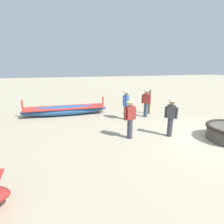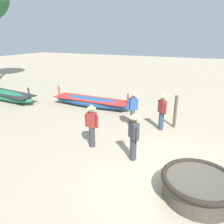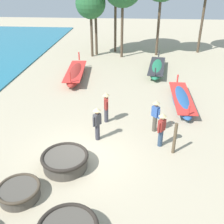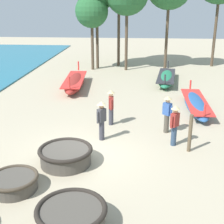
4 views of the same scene
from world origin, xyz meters
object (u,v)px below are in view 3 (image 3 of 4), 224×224
object	(u,v)px
long_boat_white_hull	(182,99)
fisherman_by_coracle	(106,106)
coracle_far_right	(65,160)
fisherman_standing_left	(155,114)
coracle_far_left	(19,192)
fisherman_standing_right	(97,122)
mooring_post_inland	(175,138)
long_boat_green_hull	(157,68)
tree_left_mid	(91,4)
fisherman_with_hat	(161,128)
long_boat_ochre_hull	(76,73)

from	to	relation	value
long_boat_white_hull	fisherman_by_coracle	world-z (taller)	fisherman_by_coracle
coracle_far_right	fisherman_standing_left	world-z (taller)	fisherman_standing_left
coracle_far_left	fisherman_standing_right	distance (m)	4.54
mooring_post_inland	long_boat_white_hull	bearing A→B (deg)	77.56
fisherman_by_coracle	mooring_post_inland	world-z (taller)	fisherman_by_coracle
long_boat_white_hull	fisherman_standing_right	bearing A→B (deg)	-137.17
long_boat_green_hull	mooring_post_inland	bearing A→B (deg)	-90.17
coracle_far_left	tree_left_mid	world-z (taller)	tree_left_mid
long_boat_green_hull	fisherman_by_coracle	distance (m)	9.00
long_boat_white_hull	fisherman_by_coracle	bearing A→B (deg)	-149.79
long_boat_white_hull	fisherman_by_coracle	xyz separation A→B (m)	(-4.32, -2.52, 0.65)
coracle_far_left	long_boat_white_hull	distance (m)	10.61
fisherman_standing_left	fisherman_standing_right	bearing A→B (deg)	-160.01
fisherman_with_hat	mooring_post_inland	bearing A→B (deg)	-42.80
coracle_far_right	long_boat_green_hull	world-z (taller)	long_boat_green_hull
coracle_far_left	fisherman_standing_left	distance (m)	7.02
long_boat_white_hull	tree_left_mid	world-z (taller)	tree_left_mid
long_boat_white_hull	fisherman_with_hat	size ratio (longest dim) A/B	3.05
coracle_far_right	long_boat_white_hull	xyz separation A→B (m)	(5.61, 6.38, -0.03)
coracle_far_right	coracle_far_left	size ratio (longest dim) A/B	1.27
fisherman_with_hat	long_boat_green_hull	bearing A→B (deg)	86.85
fisherman_standing_left	fisherman_with_hat	world-z (taller)	same
coracle_far_left	fisherman_standing_right	xyz separation A→B (m)	(2.27, 3.88, 0.69)
coracle_far_left	long_boat_green_hull	world-z (taller)	long_boat_green_hull
long_boat_green_hull	fisherman_by_coracle	xyz separation A→B (m)	(-3.25, -8.37, 0.63)
coracle_far_left	long_boat_ochre_hull	world-z (taller)	long_boat_ochre_hull
fisherman_standing_right	fisherman_by_coracle	distance (m)	1.73
coracle_far_left	fisherman_standing_left	xyz separation A→B (m)	(5.01, 4.87, 0.69)
coracle_far_left	coracle_far_right	bearing A→B (deg)	54.86
long_boat_green_hull	mooring_post_inland	xyz separation A→B (m)	(-0.03, -10.88, 0.42)
fisherman_standing_left	mooring_post_inland	world-z (taller)	fisherman_standing_left
long_boat_white_hull	mooring_post_inland	xyz separation A→B (m)	(-1.11, -5.03, 0.44)
coracle_far_right	fisherman_with_hat	xyz separation A→B (m)	(3.96, 1.85, 0.62)
fisherman_with_hat	tree_left_mid	world-z (taller)	tree_left_mid
coracle_far_right	long_boat_white_hull	distance (m)	8.49
long_boat_green_hull	tree_left_mid	distance (m)	8.37
long_boat_green_hull	coracle_far_left	bearing A→B (deg)	-112.41
tree_left_mid	long_boat_green_hull	bearing A→B (deg)	-35.06
coracle_far_left	tree_left_mid	bearing A→B (deg)	90.25
fisherman_with_hat	fisherman_by_coracle	distance (m)	3.35
fisherman_standing_left	fisherman_by_coracle	bearing A→B (deg)	163.88
mooring_post_inland	tree_left_mid	size ratio (longest dim) A/B	0.25
fisherman_with_hat	long_boat_ochre_hull	bearing A→B (deg)	123.82
long_boat_ochre_hull	mooring_post_inland	world-z (taller)	mooring_post_inland
fisherman_with_hat	mooring_post_inland	world-z (taller)	fisherman_with_hat
long_boat_green_hull	fisherman_standing_left	size ratio (longest dim) A/B	3.22
long_boat_ochre_hull	fisherman_standing_left	xyz separation A→B (m)	(5.46, -7.12, 0.58)
mooring_post_inland	fisherman_with_hat	bearing A→B (deg)	137.20
fisherman_by_coracle	mooring_post_inland	size ratio (longest dim) A/B	1.12
mooring_post_inland	fisherman_standing_left	bearing A→B (deg)	111.90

